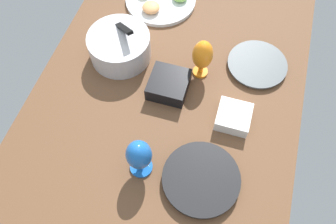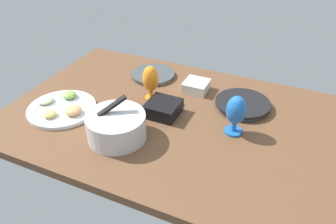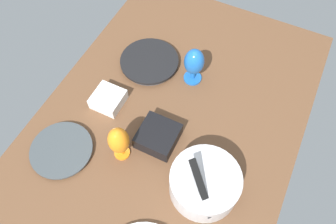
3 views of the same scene
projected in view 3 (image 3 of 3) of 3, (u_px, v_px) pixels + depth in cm
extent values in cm
cube|color=brown|center=(166.00, 129.00, 137.15)|extent=(160.00, 104.00, 4.00)
cylinder|color=#4C4C51|center=(150.00, 63.00, 151.57)|extent=(24.56, 24.56, 1.96)
cylinder|color=black|center=(149.00, 61.00, 150.22)|extent=(26.69, 26.69, 1.18)
cylinder|color=silver|center=(62.00, 151.00, 129.18)|extent=(22.46, 22.46, 1.29)
cylinder|color=#3E4549|center=(61.00, 149.00, 128.29)|extent=(24.42, 24.42, 0.78)
cylinder|color=silver|center=(205.00, 183.00, 117.17)|extent=(25.24, 25.24, 11.27)
cylinder|color=white|center=(206.00, 180.00, 114.28)|extent=(22.72, 22.72, 2.03)
cube|color=black|center=(201.00, 188.00, 109.17)|extent=(14.35, 15.04, 10.54)
cylinder|color=orange|center=(122.00, 153.00, 128.87)|extent=(6.16, 6.16, 1.00)
cylinder|color=orange|center=(121.00, 150.00, 126.95)|extent=(2.00, 2.00, 3.50)
ellipsoid|color=orange|center=(119.00, 140.00, 119.62)|extent=(8.05, 8.05, 13.62)
cylinder|color=blue|center=(193.00, 78.00, 147.65)|extent=(7.96, 7.96, 1.00)
cylinder|color=blue|center=(194.00, 75.00, 145.49)|extent=(2.00, 2.00, 4.05)
ellipsoid|color=blue|center=(195.00, 62.00, 138.11)|extent=(8.64, 8.64, 13.17)
cube|color=black|center=(158.00, 136.00, 129.64)|extent=(14.90, 14.90, 6.41)
cube|color=tan|center=(158.00, 134.00, 127.89)|extent=(12.22, 12.22, 2.05)
cube|color=white|center=(109.00, 99.00, 139.41)|extent=(12.29, 12.29, 5.28)
cube|color=#F9E072|center=(108.00, 96.00, 137.96)|extent=(10.08, 10.08, 1.69)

